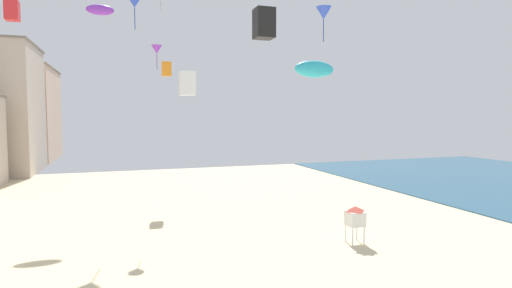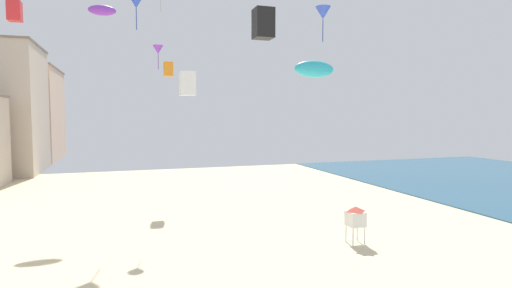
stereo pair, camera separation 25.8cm
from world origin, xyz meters
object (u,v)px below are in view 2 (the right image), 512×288
lifeguard_stand (355,217)px  kite_black_box (263,24)px  kite_cyan_parafoil (314,69)px  kite_blue_delta (136,2)px  kite_red_box (14,11)px  kite_blue_delta_2 (323,13)px  kite_white_box (187,84)px  kite_orange_box (168,69)px  kite_purple_delta (158,50)px  kite_purple_parafoil (102,10)px

lifeguard_stand → kite_black_box: kite_black_box is taller
kite_cyan_parafoil → kite_blue_delta: bearing=120.7°
kite_red_box → kite_blue_delta_2: 28.41m
lifeguard_stand → kite_white_box: size_ratio=1.67×
kite_orange_box → kite_black_box: bearing=-84.2°
kite_purple_delta → kite_black_box: bearing=-74.4°
kite_white_box → kite_purple_parafoil: kite_purple_parafoil is taller
kite_black_box → kite_orange_box: bearing=95.8°
kite_orange_box → kite_blue_delta_2: 25.83m
lifeguard_stand → kite_purple_parafoil: size_ratio=0.97×
kite_black_box → kite_cyan_parafoil: (3.84, 1.56, -2.13)m
kite_purple_parafoil → kite_cyan_parafoil: bearing=-58.5°
lifeguard_stand → kite_orange_box: bearing=128.5°
kite_black_box → kite_red_box: size_ratio=0.94×
kite_white_box → kite_black_box: 7.09m
kite_orange_box → kite_blue_delta_2: (5.47, -25.24, 0.48)m
kite_orange_box → kite_blue_delta: kite_blue_delta is taller
kite_white_box → kite_purple_delta: bearing=95.9°
lifeguard_stand → kite_red_box: 33.22m
kite_black_box → kite_purple_delta: bearing=105.6°
kite_blue_delta → kite_blue_delta_2: 21.52m
kite_red_box → kite_purple_parafoil: bearing=21.1°
kite_blue_delta → kite_black_box: bearing=-71.8°
kite_orange_box → kite_black_box: size_ratio=0.95×
kite_orange_box → kite_blue_delta: bearing=-119.0°
kite_blue_delta → kite_cyan_parafoil: (9.74, -16.38, -7.40)m
kite_orange_box → kite_purple_delta: size_ratio=0.74×
kite_blue_delta_2 → kite_purple_parafoil: bearing=117.0°
kite_blue_delta → kite_purple_parafoil: size_ratio=1.15×
kite_orange_box → kite_purple_parafoil: 8.60m
kite_orange_box → kite_black_box: 24.29m
kite_purple_delta → kite_purple_parafoil: bearing=123.3°
kite_cyan_parafoil → lifeguard_stand: bearing=18.5°
kite_purple_delta → lifeguard_stand: bearing=-46.1°
kite_cyan_parafoil → kite_orange_box: bearing=105.5°
kite_black_box → kite_red_box: kite_red_box is taller
kite_purple_delta → kite_purple_parafoil: (-4.70, 7.15, 4.69)m
kite_purple_delta → kite_purple_parafoil: kite_purple_parafoil is taller
kite_purple_parafoil → kite_red_box: bearing=-158.9°
lifeguard_stand → kite_red_box: size_ratio=1.49×
kite_black_box → kite_purple_parafoil: bearing=111.8°
kite_purple_delta → kite_blue_delta_2: (7.29, -16.36, -0.16)m
kite_orange_box → kite_purple_parafoil: bearing=-165.1°
lifeguard_stand → kite_black_box: (-7.73, -2.86, 11.89)m
kite_orange_box → kite_blue_delta: 8.83m
kite_blue_delta → kite_blue_delta_2: (8.93, -19.00, -4.73)m
kite_white_box → kite_blue_delta_2: kite_blue_delta_2 is taller
kite_black_box → kite_cyan_parafoil: 4.66m
kite_black_box → kite_purple_parafoil: size_ratio=0.61×
kite_purple_delta → kite_white_box: bearing=-84.1°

